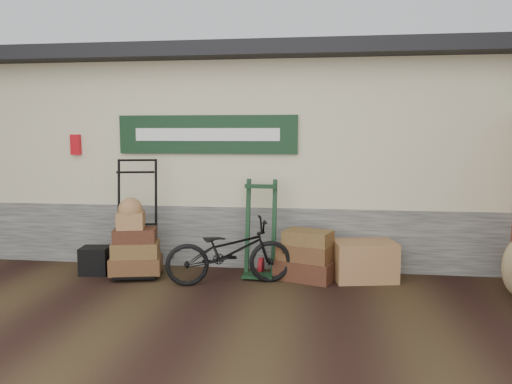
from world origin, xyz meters
TOP-DOWN VIEW (x-y plane):
  - ground at (0.00, 0.00)m, footprint 80.00×80.00m
  - station_building at (-0.01, 2.74)m, footprint 14.40×4.10m
  - porter_trolley at (-1.20, 0.47)m, footprint 0.94×0.78m
  - green_barrow at (0.51, 0.62)m, footprint 0.51×0.44m
  - suitcase_stack at (1.14, 0.56)m, footprint 0.89×0.71m
  - wicker_hamper at (1.93, 0.62)m, footprint 0.90×0.68m
  - black_trunk at (-1.80, 0.42)m, footprint 0.42×0.37m
  - bicycle at (0.16, 0.20)m, footprint 1.03×1.75m

SIDE VIEW (x-z plane):
  - ground at x=0.00m, z-range 0.00..0.00m
  - black_trunk at x=-1.80m, z-range 0.00..0.38m
  - wicker_hamper at x=1.93m, z-range 0.00..0.53m
  - suitcase_stack at x=1.14m, z-range 0.00..0.68m
  - bicycle at x=0.16m, z-range 0.00..0.96m
  - green_barrow at x=0.51m, z-range 0.00..1.34m
  - porter_trolley at x=-1.20m, z-range 0.00..1.64m
  - station_building at x=-0.01m, z-range 0.01..3.21m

